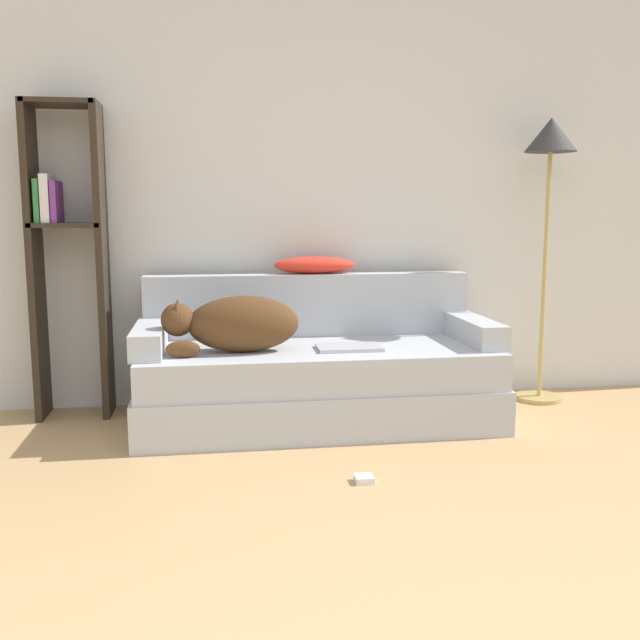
{
  "coord_description": "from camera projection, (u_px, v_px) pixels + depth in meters",
  "views": [
    {
      "loc": [
        -0.41,
        -1.09,
        1.1
      ],
      "look_at": [
        0.13,
        2.4,
        0.56
      ],
      "focal_mm": 40.0,
      "sensor_mm": 36.0,
      "label": 1
    }
  ],
  "objects": [
    {
      "name": "wall_back",
      "position": [
        281.0,
        166.0,
        4.03
      ],
      "size": [
        7.07,
        0.06,
        2.7
      ],
      "color": "silver",
      "rests_on": "ground_plane"
    },
    {
      "name": "couch",
      "position": [
        317.0,
        385.0,
        3.72
      ],
      "size": [
        1.84,
        0.81,
        0.41
      ],
      "color": "#B2B7BC",
      "rests_on": "ground_plane"
    },
    {
      "name": "couch_backrest",
      "position": [
        308.0,
        305.0,
        3.99
      ],
      "size": [
        1.8,
        0.15,
        0.35
      ],
      "color": "#B2B7BC",
      "rests_on": "couch"
    },
    {
      "name": "couch_arm_left",
      "position": [
        149.0,
        339.0,
        3.54
      ],
      "size": [
        0.15,
        0.62,
        0.13
      ],
      "color": "#B2B7BC",
      "rests_on": "couch"
    },
    {
      "name": "couch_arm_right",
      "position": [
        474.0,
        330.0,
        3.8
      ],
      "size": [
        0.15,
        0.62,
        0.13
      ],
      "color": "#B2B7BC",
      "rests_on": "couch"
    },
    {
      "name": "dog",
      "position": [
        235.0,
        324.0,
        3.5
      ],
      "size": [
        0.67,
        0.25,
        0.28
      ],
      "color": "#513319",
      "rests_on": "couch"
    },
    {
      "name": "laptop",
      "position": [
        349.0,
        348.0,
        3.59
      ],
      "size": [
        0.33,
        0.2,
        0.02
      ],
      "rotation": [
        0.0,
        0.0,
        -0.01
      ],
      "color": "#B7B7BC",
      "rests_on": "couch"
    },
    {
      "name": "throw_pillow",
      "position": [
        315.0,
        265.0,
        3.97
      ],
      "size": [
        0.46,
        0.16,
        0.1
      ],
      "color": "red",
      "rests_on": "couch_backrest"
    },
    {
      "name": "bookshelf",
      "position": [
        66.0,
        245.0,
        3.75
      ],
      "size": [
        0.38,
        0.26,
        1.66
      ],
      "color": "#2D2319",
      "rests_on": "ground_plane"
    },
    {
      "name": "floor_lamp",
      "position": [
        550.0,
        168.0,
        4.0
      ],
      "size": [
        0.29,
        0.29,
        1.62
      ],
      "color": "tan",
      "rests_on": "ground_plane"
    },
    {
      "name": "power_adapter",
      "position": [
        364.0,
        479.0,
        2.91
      ],
      "size": [
        0.08,
        0.08,
        0.03
      ],
      "color": "silver",
      "rests_on": "ground_plane"
    }
  ]
}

